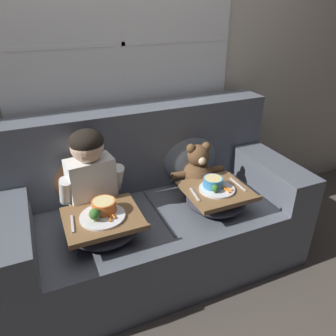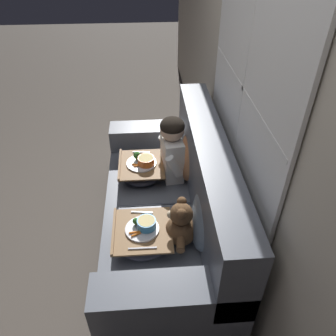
{
  "view_description": "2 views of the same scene",
  "coord_description": "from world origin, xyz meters",
  "px_view_note": "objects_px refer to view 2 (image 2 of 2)",
  "views": [
    {
      "loc": [
        -0.59,
        -1.57,
        1.58
      ],
      "look_at": [
        0.1,
        0.02,
        0.68
      ],
      "focal_mm": 35.0,
      "sensor_mm": 36.0,
      "label": 1
    },
    {
      "loc": [
        1.74,
        -0.09,
        2.12
      ],
      "look_at": [
        -0.05,
        0.04,
        0.73
      ],
      "focal_mm": 35.0,
      "sensor_mm": 36.0,
      "label": 2
    }
  ],
  "objects_px": {
    "teddy_bear": "(180,226)",
    "lap_tray_teddy": "(143,235)",
    "throw_pillow_behind_child": "(190,153)",
    "child_figure": "(172,145)",
    "throw_pillow_behind_teddy": "(203,217)",
    "lap_tray_child": "(142,169)",
    "couch": "(172,212)"
  },
  "relations": [
    {
      "from": "throw_pillow_behind_child",
      "to": "lap_tray_child",
      "type": "height_order",
      "value": "throw_pillow_behind_child"
    },
    {
      "from": "couch",
      "to": "lap_tray_child",
      "type": "relative_size",
      "value": 4.58
    },
    {
      "from": "teddy_bear",
      "to": "lap_tray_child",
      "type": "bearing_deg",
      "value": -160.91
    },
    {
      "from": "lap_tray_child",
      "to": "throw_pillow_behind_teddy",
      "type": "bearing_deg",
      "value": 28.89
    },
    {
      "from": "throw_pillow_behind_teddy",
      "to": "teddy_bear",
      "type": "height_order",
      "value": "throw_pillow_behind_teddy"
    },
    {
      "from": "couch",
      "to": "throw_pillow_behind_teddy",
      "type": "height_order",
      "value": "couch"
    },
    {
      "from": "couch",
      "to": "lap_tray_child",
      "type": "distance_m",
      "value": 0.44
    },
    {
      "from": "throw_pillow_behind_teddy",
      "to": "lap_tray_teddy",
      "type": "distance_m",
      "value": 0.4
    },
    {
      "from": "child_figure",
      "to": "teddy_bear",
      "type": "distance_m",
      "value": 0.7
    },
    {
      "from": "throw_pillow_behind_child",
      "to": "child_figure",
      "type": "distance_m",
      "value": 0.16
    },
    {
      "from": "child_figure",
      "to": "lap_tray_child",
      "type": "xyz_separation_m",
      "value": [
        0.0,
        -0.24,
        -0.21
      ]
    },
    {
      "from": "throw_pillow_behind_child",
      "to": "throw_pillow_behind_teddy",
      "type": "distance_m",
      "value": 0.69
    },
    {
      "from": "teddy_bear",
      "to": "lap_tray_teddy",
      "type": "height_order",
      "value": "teddy_bear"
    },
    {
      "from": "throw_pillow_behind_child",
      "to": "child_figure",
      "type": "height_order",
      "value": "child_figure"
    },
    {
      "from": "teddy_bear",
      "to": "lap_tray_teddy",
      "type": "bearing_deg",
      "value": -90.06
    },
    {
      "from": "child_figure",
      "to": "lap_tray_teddy",
      "type": "xyz_separation_m",
      "value": [
        0.69,
        -0.24,
        -0.22
      ]
    },
    {
      "from": "lap_tray_child",
      "to": "lap_tray_teddy",
      "type": "relative_size",
      "value": 1.05
    },
    {
      "from": "couch",
      "to": "lap_tray_teddy",
      "type": "relative_size",
      "value": 4.8
    },
    {
      "from": "throw_pillow_behind_teddy",
      "to": "teddy_bear",
      "type": "distance_m",
      "value": 0.16
    },
    {
      "from": "throw_pillow_behind_child",
      "to": "lap_tray_teddy",
      "type": "xyz_separation_m",
      "value": [
        0.69,
        -0.38,
        -0.13
      ]
    },
    {
      "from": "throw_pillow_behind_teddy",
      "to": "child_figure",
      "type": "bearing_deg",
      "value": -168.66
    },
    {
      "from": "throw_pillow_behind_child",
      "to": "child_figure",
      "type": "bearing_deg",
      "value": -89.96
    },
    {
      "from": "lap_tray_teddy",
      "to": "throw_pillow_behind_teddy",
      "type": "bearing_deg",
      "value": 89.88
    },
    {
      "from": "throw_pillow_behind_teddy",
      "to": "lap_tray_child",
      "type": "height_order",
      "value": "throw_pillow_behind_teddy"
    },
    {
      "from": "teddy_bear",
      "to": "lap_tray_teddy",
      "type": "distance_m",
      "value": 0.25
    },
    {
      "from": "throw_pillow_behind_child",
      "to": "lap_tray_teddy",
      "type": "height_order",
      "value": "throw_pillow_behind_child"
    },
    {
      "from": "child_figure",
      "to": "lap_tray_child",
      "type": "relative_size",
      "value": 1.32
    },
    {
      "from": "child_figure",
      "to": "teddy_bear",
      "type": "bearing_deg",
      "value": -0.3
    },
    {
      "from": "throw_pillow_behind_teddy",
      "to": "child_figure",
      "type": "height_order",
      "value": "child_figure"
    },
    {
      "from": "child_figure",
      "to": "lap_tray_teddy",
      "type": "distance_m",
      "value": 0.76
    },
    {
      "from": "throw_pillow_behind_child",
      "to": "teddy_bear",
      "type": "height_order",
      "value": "throw_pillow_behind_child"
    },
    {
      "from": "throw_pillow_behind_teddy",
      "to": "couch",
      "type": "bearing_deg",
      "value": -154.99
    }
  ]
}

